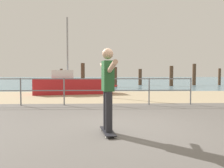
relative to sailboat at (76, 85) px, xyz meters
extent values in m
cube|color=#605B56|center=(2.07, -9.39, -0.52)|extent=(24.00, 10.00, 0.04)
cube|color=tan|center=(2.07, -1.39, -0.52)|extent=(24.00, 6.00, 0.04)
cube|color=slate|center=(2.07, 26.61, -0.52)|extent=(72.00, 50.00, 0.04)
cylinder|color=slate|center=(-1.47, -4.79, 0.01)|extent=(0.05, 0.05, 1.05)
cylinder|color=slate|center=(0.14, -4.79, 0.01)|extent=(0.05, 0.05, 1.05)
cylinder|color=slate|center=(1.76, -4.79, 0.01)|extent=(0.05, 0.05, 1.05)
cylinder|color=slate|center=(3.37, -4.79, 0.01)|extent=(0.05, 0.05, 1.05)
cylinder|color=slate|center=(4.99, -4.79, 0.01)|extent=(0.05, 0.05, 1.05)
cylinder|color=slate|center=(-0.67, -4.79, 0.50)|extent=(11.31, 0.04, 0.04)
cylinder|color=slate|center=(-0.67, -4.79, 0.06)|extent=(11.31, 0.04, 0.04)
cube|color=#B21E23|center=(-0.16, -0.03, -0.07)|extent=(4.59, 2.27, 0.90)
cone|color=#B21E23|center=(2.00, 0.42, -0.07)|extent=(1.23, 0.97, 0.77)
cylinder|color=gray|center=(-0.45, -0.09, 2.15)|extent=(0.10, 0.10, 3.53)
cube|color=silver|center=(-0.74, -0.15, 0.63)|extent=(1.36, 1.13, 0.50)
cube|color=black|center=(1.71, -8.88, -0.45)|extent=(0.33, 0.82, 0.02)
cylinder|color=silver|center=(1.59, -8.62, -0.49)|extent=(0.04, 0.06, 0.06)
cylinder|color=silver|center=(1.74, -8.59, -0.49)|extent=(0.04, 0.06, 0.06)
cylinder|color=silver|center=(1.68, -9.17, -0.49)|extent=(0.04, 0.06, 0.06)
cylinder|color=silver|center=(1.84, -9.14, -0.49)|extent=(0.04, 0.06, 0.06)
cylinder|color=#26262B|center=(1.69, -8.76, -0.03)|extent=(0.14, 0.14, 0.80)
cylinder|color=#26262B|center=(1.73, -9.00, -0.03)|extent=(0.14, 0.14, 0.80)
cube|color=#26592D|center=(1.71, -8.88, 0.67)|extent=(0.26, 0.39, 0.60)
sphere|color=tan|center=(1.71, -8.88, 1.11)|extent=(0.22, 0.22, 0.22)
cylinder|color=tan|center=(1.64, -8.44, 0.85)|extent=(0.18, 0.56, 0.23)
cylinder|color=tan|center=(1.79, -9.32, 0.85)|extent=(0.18, 0.56, 0.23)
cylinder|color=#513826|center=(-2.62, 9.77, 0.31)|extent=(0.26, 0.26, 1.65)
cylinder|color=#513826|center=(0.02, 4.43, 0.48)|extent=(0.31, 0.31, 2.00)
cylinder|color=#513826|center=(2.66, 6.08, 0.35)|extent=(0.29, 0.29, 1.74)
cylinder|color=#513826|center=(5.29, 9.20, 0.30)|extent=(0.34, 0.34, 1.63)
cylinder|color=#513826|center=(7.93, 7.50, 0.42)|extent=(0.35, 0.35, 1.88)
cylinder|color=#513826|center=(10.57, 8.71, 0.55)|extent=(0.35, 0.35, 2.13)
cylinder|color=#513826|center=(13.20, 8.87, 0.32)|extent=(0.26, 0.26, 1.68)
camera|label=1|loc=(1.63, -13.41, 0.73)|focal=36.55mm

